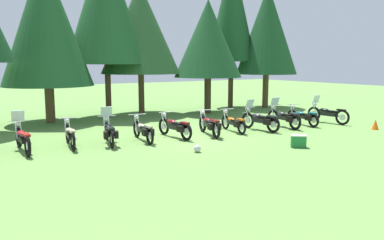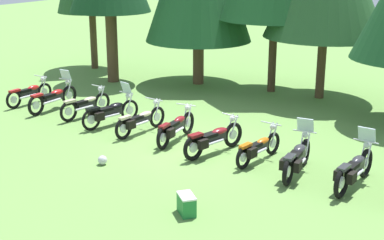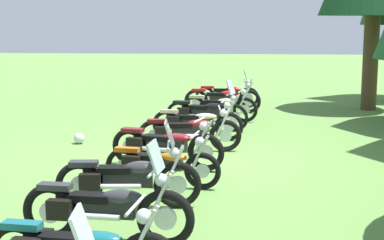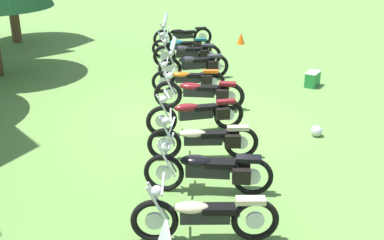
% 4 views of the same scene
% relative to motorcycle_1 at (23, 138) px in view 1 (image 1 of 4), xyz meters
% --- Properties ---
extents(ground_plane, '(80.00, 80.00, 0.00)m').
position_rel_motorcycle_1_xyz_m(ground_plane, '(6.43, -0.70, -0.48)').
color(ground_plane, '#608C42').
extents(motorcycle_1, '(0.62, 2.44, 1.39)m').
position_rel_motorcycle_1_xyz_m(motorcycle_1, '(0.00, 0.00, 0.00)').
color(motorcycle_1, black).
rests_on(motorcycle_1, ground_plane).
extents(motorcycle_2, '(0.66, 2.23, 1.02)m').
position_rel_motorcycle_1_xyz_m(motorcycle_2, '(1.61, -0.05, -0.03)').
color(motorcycle_2, black).
rests_on(motorcycle_2, ground_plane).
extents(motorcycle_3, '(0.92, 2.27, 1.38)m').
position_rel_motorcycle_1_xyz_m(motorcycle_3, '(2.99, -0.39, 0.01)').
color(motorcycle_3, black).
rests_on(motorcycle_3, ground_plane).
extents(motorcycle_4, '(0.74, 2.29, 1.01)m').
position_rel_motorcycle_1_xyz_m(motorcycle_4, '(4.33, -0.56, -0.04)').
color(motorcycle_4, black).
rests_on(motorcycle_4, ground_plane).
extents(motorcycle_5, '(0.68, 2.34, 1.02)m').
position_rel_motorcycle_1_xyz_m(motorcycle_5, '(5.74, -0.62, -0.02)').
color(motorcycle_5, black).
rests_on(motorcycle_5, ground_plane).
extents(motorcycle_6, '(0.92, 2.35, 1.03)m').
position_rel_motorcycle_1_xyz_m(motorcycle_6, '(7.24, -0.94, -0.02)').
color(motorcycle_6, black).
rests_on(motorcycle_6, ground_plane).
extents(motorcycle_7, '(0.72, 2.11, 0.98)m').
position_rel_motorcycle_1_xyz_m(motorcycle_7, '(8.62, -0.86, -0.06)').
color(motorcycle_7, black).
rests_on(motorcycle_7, ground_plane).
extents(motorcycle_8, '(0.70, 2.29, 1.39)m').
position_rel_motorcycle_1_xyz_m(motorcycle_8, '(9.89, -1.20, 0.01)').
color(motorcycle_8, black).
rests_on(motorcycle_8, ground_plane).
extents(motorcycle_9, '(0.69, 2.35, 1.40)m').
position_rel_motorcycle_1_xyz_m(motorcycle_9, '(11.39, -1.20, 0.01)').
color(motorcycle_9, black).
rests_on(motorcycle_9, ground_plane).
extents(motorcycle_10, '(0.72, 2.22, 1.00)m').
position_rel_motorcycle_1_xyz_m(motorcycle_10, '(12.69, -1.21, -0.05)').
color(motorcycle_10, black).
rests_on(motorcycle_10, ground_plane).
extents(motorcycle_11, '(0.76, 2.41, 1.40)m').
position_rel_motorcycle_1_xyz_m(motorcycle_11, '(14.29, -1.37, 0.00)').
color(motorcycle_11, black).
rests_on(motorcycle_11, ground_plane).
extents(pine_tree_2, '(4.52, 4.52, 8.39)m').
position_rel_motorcycle_1_xyz_m(pine_tree_2, '(2.33, 6.38, 4.65)').
color(pine_tree_2, brown).
rests_on(pine_tree_2, ground_plane).
extents(pine_tree_3, '(4.46, 4.46, 9.68)m').
position_rel_motorcycle_1_xyz_m(pine_tree_3, '(5.62, 6.78, 5.84)').
color(pine_tree_3, '#42301E').
rests_on(pine_tree_3, ground_plane).
extents(pine_tree_4, '(4.65, 4.65, 7.65)m').
position_rel_motorcycle_1_xyz_m(pine_tree_4, '(7.69, 6.81, 4.55)').
color(pine_tree_4, '#4C3823').
rests_on(pine_tree_4, ground_plane).
extents(pine_tree_5, '(4.06, 4.06, 6.77)m').
position_rel_motorcycle_1_xyz_m(pine_tree_5, '(11.31, 5.10, 3.99)').
color(pine_tree_5, '#42301E').
rests_on(pine_tree_5, ground_plane).
extents(pine_tree_6, '(3.28, 3.28, 10.22)m').
position_rel_motorcycle_1_xyz_m(pine_tree_6, '(14.44, 6.86, 6.17)').
color(pine_tree_6, '#42301E').
rests_on(pine_tree_6, ground_plane).
extents(pine_tree_7, '(4.08, 4.08, 8.15)m').
position_rel_motorcycle_1_xyz_m(pine_tree_7, '(16.30, 5.39, 4.73)').
color(pine_tree_7, brown).
rests_on(pine_tree_7, ground_plane).
extents(picnic_cooler, '(0.62, 0.60, 0.46)m').
position_rel_motorcycle_1_xyz_m(picnic_cooler, '(8.65, -4.62, -0.25)').
color(picnic_cooler, '#1E7233').
rests_on(picnic_cooler, ground_plane).
extents(traffic_cone, '(0.32, 0.32, 0.48)m').
position_rel_motorcycle_1_xyz_m(traffic_cone, '(14.55, -3.87, -0.24)').
color(traffic_cone, '#EA590F').
rests_on(traffic_cone, ground_plane).
extents(dropped_helmet, '(0.26, 0.26, 0.26)m').
position_rel_motorcycle_1_xyz_m(dropped_helmet, '(5.09, -3.29, -0.35)').
color(dropped_helmet, silver).
rests_on(dropped_helmet, ground_plane).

